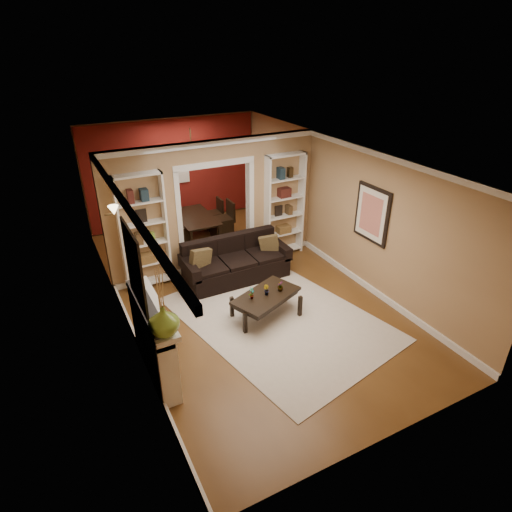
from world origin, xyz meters
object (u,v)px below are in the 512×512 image
bookshelf_right (284,206)px  fireplace (155,339)px  dining_table (197,226)px  bookshelf_left (144,232)px  coffee_table (266,305)px  sofa (236,260)px

bookshelf_right → fireplace: (-3.64, -2.53, -0.57)m
bookshelf_right → dining_table: bookshelf_right is taller
bookshelf_left → fireplace: 2.65m
coffee_table → bookshelf_right: bearing=30.5°
bookshelf_left → fireplace: bearing=-102.0°
bookshelf_right → bookshelf_left: bearing=180.0°
fireplace → dining_table: 4.82m
coffee_table → bookshelf_left: bearing=104.8°
coffee_table → sofa: bearing=63.7°
coffee_table → bookshelf_right: size_ratio=0.52×
sofa → fireplace: bearing=-138.3°
bookshelf_left → bookshelf_right: bearing=0.0°
sofa → bookshelf_left: (-1.65, 0.58, 0.73)m
fireplace → bookshelf_right: bearing=34.8°
coffee_table → fireplace: fireplace is taller
fireplace → dining_table: (2.20, 4.28, -0.31)m
bookshelf_left → dining_table: 2.57m
dining_table → bookshelf_left: bearing=136.5°
coffee_table → dining_table: (0.11, 3.80, 0.04)m
sofa → dining_table: bearing=89.8°
fireplace → dining_table: bearing=62.8°
coffee_table → fireplace: (-2.09, -0.48, 0.35)m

